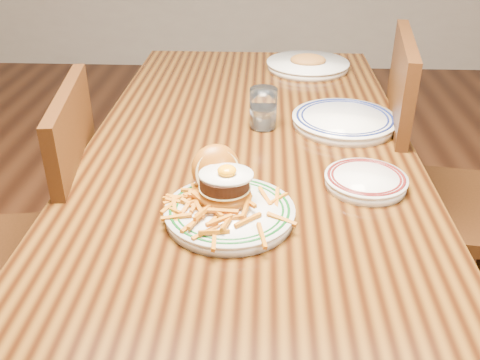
{
  "coord_description": "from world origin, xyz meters",
  "views": [
    {
      "loc": [
        0.04,
        -1.32,
        1.36
      ],
      "look_at": [
        -0.01,
        -0.4,
        0.84
      ],
      "focal_mm": 40.0,
      "sensor_mm": 36.0,
      "label": 1
    }
  ],
  "objects_px": {
    "table": "(250,164)",
    "main_plate": "(227,201)",
    "side_plate": "(366,180)",
    "chair_left": "(43,244)",
    "chair_right": "(429,189)"
  },
  "relations": [
    {
      "from": "chair_right",
      "to": "side_plate",
      "type": "distance_m",
      "value": 0.53
    },
    {
      "from": "side_plate",
      "to": "chair_left",
      "type": "bearing_deg",
      "value": 151.68
    },
    {
      "from": "chair_left",
      "to": "side_plate",
      "type": "distance_m",
      "value": 0.87
    },
    {
      "from": "chair_left",
      "to": "side_plate",
      "type": "bearing_deg",
      "value": -14.77
    },
    {
      "from": "chair_right",
      "to": "side_plate",
      "type": "relative_size",
      "value": 5.3
    },
    {
      "from": "main_plate",
      "to": "side_plate",
      "type": "relative_size",
      "value": 1.53
    },
    {
      "from": "chair_right",
      "to": "side_plate",
      "type": "bearing_deg",
      "value": 62.24
    },
    {
      "from": "side_plate",
      "to": "table",
      "type": "bearing_deg",
      "value": 113.03
    },
    {
      "from": "table",
      "to": "chair_right",
      "type": "bearing_deg",
      "value": 12.14
    },
    {
      "from": "table",
      "to": "chair_left",
      "type": "relative_size",
      "value": 1.73
    },
    {
      "from": "table",
      "to": "side_plate",
      "type": "bearing_deg",
      "value": -44.81
    },
    {
      "from": "side_plate",
      "to": "chair_right",
      "type": "bearing_deg",
      "value": 31.65
    },
    {
      "from": "table",
      "to": "main_plate",
      "type": "relative_size",
      "value": 5.66
    },
    {
      "from": "table",
      "to": "chair_left",
      "type": "xyz_separation_m",
      "value": [
        -0.55,
        -0.18,
        -0.17
      ]
    },
    {
      "from": "side_plate",
      "to": "main_plate",
      "type": "bearing_deg",
      "value": -178.41
    }
  ]
}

